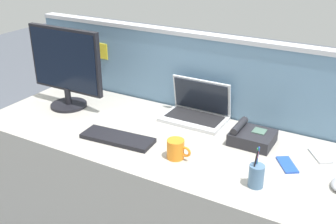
{
  "coord_description": "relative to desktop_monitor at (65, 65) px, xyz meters",
  "views": [
    {
      "loc": [
        0.93,
        -1.59,
        1.69
      ],
      "look_at": [
        0.0,
        0.05,
        0.83
      ],
      "focal_mm": 43.2,
      "sensor_mm": 36.0,
      "label": 1
    }
  ],
  "objects": [
    {
      "name": "coffee_mug",
      "position": [
        0.85,
        -0.22,
        -0.21
      ],
      "size": [
        0.12,
        0.08,
        0.09
      ],
      "color": "orange",
      "rests_on": "desk"
    },
    {
      "name": "desk_phone",
      "position": [
        1.11,
        0.09,
        -0.22
      ],
      "size": [
        0.21,
        0.18,
        0.1
      ],
      "color": "#232328",
      "rests_on": "desk"
    },
    {
      "name": "cell_phone_white_slab",
      "position": [
        0.45,
        0.07,
        -0.25
      ],
      "size": [
        0.11,
        0.14,
        0.01
      ],
      "primitive_type": "cube",
      "rotation": [
        0.0,
        0.0,
        0.43
      ],
      "color": "silver",
      "rests_on": "desk"
    },
    {
      "name": "keyboard_main",
      "position": [
        0.51,
        -0.21,
        -0.25
      ],
      "size": [
        0.39,
        0.16,
        0.02
      ],
      "primitive_type": "cube",
      "rotation": [
        0.0,
        0.0,
        0.08
      ],
      "color": "black",
      "rests_on": "desk"
    },
    {
      "name": "cell_phone_blue_case",
      "position": [
        1.32,
        -0.03,
        -0.25
      ],
      "size": [
        0.13,
        0.15,
        0.01
      ],
      "primitive_type": "cube",
      "rotation": [
        0.0,
        0.0,
        0.6
      ],
      "color": "blue",
      "rests_on": "desk"
    },
    {
      "name": "desktop_monitor",
      "position": [
        0.0,
        0.0,
        0.0
      ],
      "size": [
        0.49,
        0.21,
        0.47
      ],
      "color": "black",
      "rests_on": "desk"
    },
    {
      "name": "pen_cup",
      "position": [
        1.24,
        -0.25,
        -0.2
      ],
      "size": [
        0.06,
        0.06,
        0.18
      ],
      "color": "#4C7093",
      "rests_on": "desk"
    },
    {
      "name": "cubicle_divider",
      "position": [
        0.69,
        0.34,
        -0.38
      ],
      "size": [
        2.26,
        0.08,
        1.16
      ],
      "color": "#6084A3",
      "rests_on": "ground_plane"
    },
    {
      "name": "cell_phone_silver_slab",
      "position": [
        1.43,
        0.13,
        -0.25
      ],
      "size": [
        0.13,
        0.15,
        0.01
      ],
      "primitive_type": "cube",
      "rotation": [
        0.0,
        0.0,
        0.61
      ],
      "color": "#B7BAC1",
      "rests_on": "desk"
    },
    {
      "name": "laptop",
      "position": [
        0.74,
        0.22,
        -0.2
      ],
      "size": [
        0.35,
        0.23,
        0.22
      ],
      "color": "silver",
      "rests_on": "desk"
    },
    {
      "name": "desk",
      "position": [
        0.69,
        -0.07,
        -0.61
      ],
      "size": [
        2.02,
        0.74,
        0.71
      ],
      "primitive_type": "cube",
      "color": "#ADA89E",
      "rests_on": "ground_plane"
    }
  ]
}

